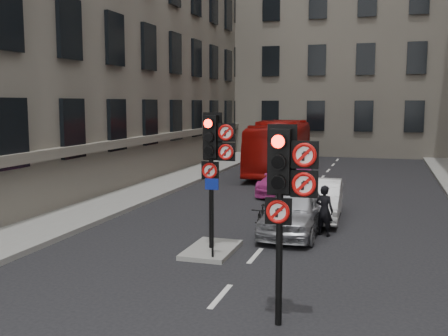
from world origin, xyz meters
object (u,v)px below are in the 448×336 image
Objects in this scene: info_sign at (212,207)px; signal_far at (214,151)px; signal_near at (285,182)px; car_pink at (287,179)px; bus_red at (281,147)px; car_white at (320,199)px; motorcyclist at (324,211)px; car_silver at (294,211)px; motorcycle at (261,222)px.

signal_far is at bearing 103.55° from info_sign.
signal_near reaches higher than car_pink.
signal_far is at bearing -88.51° from bus_red.
car_white is at bearing 92.80° from signal_near.
motorcyclist reaches higher than car_pink.
car_silver is at bearing -103.80° from car_white.
info_sign is (-1.95, -5.80, 0.74)m from car_white.
signal_far is 2.98m from motorcycle.
signal_far is (-2.60, 4.00, 0.12)m from signal_near.
info_sign reaches higher than motorcycle.
motorcycle is 0.82× the size of info_sign.
car_white is at bearing 70.22° from info_sign.
car_silver is 14.15m from bus_red.
motorcyclist reaches higher than motorcycle.
motorcyclist is at bearing 54.31° from info_sign.
car_white is at bearing -60.78° from car_pink.
signal_near is 6.41m from motorcycle.
motorcyclist is 0.77× the size of info_sign.
signal_far is 0.89× the size of car_white.
car_white is 2.40m from motorcyclist.
car_silver is at bearing 65.77° from info_sign.
signal_far is at bearing -115.66° from car_white.
signal_near reaches higher than car_white.
signal_near reaches higher than bus_red.
car_silver is (1.68, 2.65, -2.01)m from signal_far.
car_pink is at bearing 104.12° from car_silver.
signal_far is 4.17m from motorcyclist.
car_pink is 0.41× the size of bus_red.
motorcyclist is (4.00, -13.79, -0.71)m from bus_red.
signal_far is 5.81m from car_white.
bus_red reaches higher than motorcycle.
motorcycle is (-1.75, 5.80, -2.10)m from signal_near.
car_silver is at bearing 41.37° from motorcycle.
info_sign is (-2.39, 3.19, -1.18)m from signal_near.
signal_far reaches higher than motorcycle.
car_white is at bearing 66.62° from signal_far.
signal_near is 0.34× the size of bus_red.
motorcyclist is (1.73, 0.84, 0.28)m from motorcycle.
bus_red is 5.32× the size of info_sign.
signal_near is 1.00× the size of signal_far.
car_white is 2.47× the size of motorcycle.
car_white is at bearing 80.37° from car_silver.
bus_red reaches higher than car_silver.
car_white is (2.16, 4.99, -2.04)m from signal_far.
car_silver is at bearing 97.86° from signal_near.
car_silver is 2.39m from car_white.
signal_far reaches higher than signal_near.
signal_far is 2.21× the size of motorcycle.
car_white reaches higher than motorcycle.
bus_red is (-3.59, 11.44, 0.81)m from car_white.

